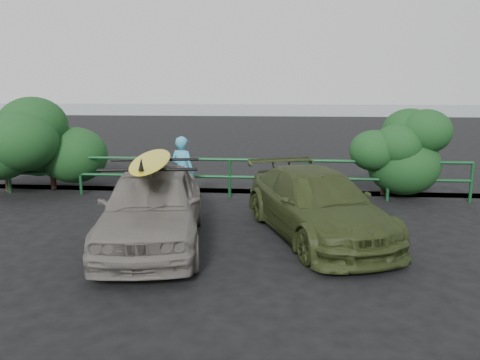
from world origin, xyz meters
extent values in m
plane|color=black|center=(0.00, 0.00, 0.00)|extent=(80.00, 80.00, 0.00)
plane|color=slate|center=(0.00, 60.00, 0.00)|extent=(200.00, 200.00, 0.00)
imported|color=slate|center=(0.04, 1.23, 0.72)|extent=(2.36, 4.47, 1.45)
imported|color=#2F3B1A|center=(3.01, 1.98, 0.63)|extent=(3.17, 4.69, 1.26)
imported|color=#42A1C8|center=(-0.04, 4.13, 0.84)|extent=(0.72, 0.61, 1.68)
ellipsoid|color=gold|center=(0.04, 1.23, 1.55)|extent=(1.10, 3.08, 0.09)
camera|label=1|loc=(2.36, -6.76, 2.82)|focal=35.00mm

